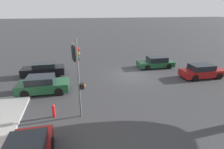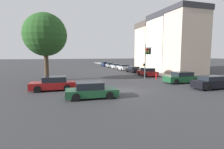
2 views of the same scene
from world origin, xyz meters
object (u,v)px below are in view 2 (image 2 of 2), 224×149
traffic_signal (147,55)px  parked_car_4 (110,65)px  parked_car_0 (147,72)px  fire_hydrant (156,76)px  crossing_car_2 (181,78)px  street_tree (45,35)px  parked_car_5 (105,64)px  crossing_car_3 (91,90)px  parked_car_3 (116,66)px  parked_car_1 (133,70)px  parked_car_2 (123,67)px  crossing_car_0 (212,83)px  crossing_car_1 (53,84)px

traffic_signal → parked_car_4: 27.28m
parked_car_0 → fire_hydrant: parked_car_0 is taller
crossing_car_2 → fire_hydrant: (-1.19, 4.15, -0.22)m
street_tree → parked_car_5: street_tree is taller
crossing_car_3 → parked_car_3: crossing_car_3 is taller
parked_car_5 → parked_car_1: bearing=-177.6°
parked_car_5 → crossing_car_2: bearing=-177.5°
parked_car_1 → parked_car_5: size_ratio=0.90×
parked_car_2 → parked_car_4: 10.99m
crossing_car_0 → parked_car_1: (-0.72, 18.97, -0.08)m
parked_car_2 → traffic_signal: bearing=169.6°
crossing_car_1 → parked_car_1: (15.70, 14.60, -0.07)m
parked_car_0 → parked_car_5: size_ratio=1.02×
traffic_signal → crossing_car_2: 5.74m
street_tree → fire_hydrant: bearing=-12.0°
crossing_car_1 → parked_car_4: size_ratio=1.00×
parked_car_2 → parked_car_3: size_ratio=0.97×
parked_car_0 → crossing_car_0: bearing=-175.1°
parked_car_0 → parked_car_2: parked_car_2 is taller
parked_car_5 → street_tree: bearing=152.2°
fire_hydrant → parked_car_2: bearing=87.1°
crossing_car_3 → parked_car_3: (12.28, 29.78, 0.01)m
traffic_signal → fire_hydrant: size_ratio=5.71×
parked_car_3 → parked_car_5: 11.13m
traffic_signal → crossing_car_1: 13.91m
crossing_car_1 → parked_car_3: 29.75m
parked_car_2 → street_tree: bearing=125.8°
parked_car_0 → parked_car_4: parked_car_4 is taller
parked_car_5 → parked_car_2: bearing=-178.0°
traffic_signal → crossing_car_3: size_ratio=1.17×
parked_car_1 → crossing_car_0: bearing=180.0°
traffic_signal → parked_car_1: 11.34m
crossing_car_3 → parked_car_1: crossing_car_3 is taller
crossing_car_1 → parked_car_1: size_ratio=1.11×
crossing_car_2 → parked_car_3: 25.45m
crossing_car_0 → crossing_car_1: size_ratio=0.97×
crossing_car_2 → parked_car_5: crossing_car_2 is taller
parked_car_1 → traffic_signal: bearing=163.5°
parked_car_4 → crossing_car_3: bearing=162.3°
crossing_car_3 → parked_car_5: (12.33, 40.91, 0.05)m
crossing_car_2 → parked_car_2: (-0.39, 20.04, -0.02)m
parked_car_1 → parked_car_3: 10.84m
street_tree → crossing_car_3: size_ratio=2.11×
crossing_car_2 → crossing_car_3: size_ratio=0.98×
crossing_car_1 → parked_car_2: size_ratio=1.13×
parked_car_2 → fire_hydrant: 15.90m
parked_car_0 → fire_hydrant: (-0.84, -4.35, -0.18)m
traffic_signal → parked_car_0: (2.59, 4.50, -2.92)m
crossing_car_0 → parked_car_4: (-0.95, 35.39, -0.02)m
street_tree → traffic_signal: (14.02, -3.50, -2.86)m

